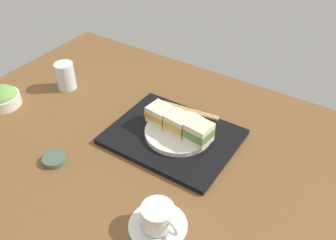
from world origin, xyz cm
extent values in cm
cube|color=brown|center=(0.00, 0.00, -1.50)|extent=(140.00, 100.00, 3.00)
cube|color=black|center=(-5.27, -7.25, 0.81)|extent=(38.04, 30.08, 1.62)
cylinder|color=white|center=(-6.59, -8.51, 2.37)|extent=(20.90, 20.90, 1.50)
cube|color=#EFE5C1|center=(-14.04, -7.62, 4.00)|extent=(7.63, 7.09, 1.76)
cube|color=#669347|center=(-14.04, -7.62, 6.25)|extent=(7.66, 7.19, 2.73)
cube|color=#EFE5C1|center=(-14.04, -7.62, 8.50)|extent=(7.63, 7.09, 1.76)
cube|color=#EFE5C1|center=(-6.59, -8.51, 3.87)|extent=(7.63, 7.09, 1.50)
cube|color=gold|center=(-6.59, -8.51, 5.94)|extent=(7.69, 7.47, 2.63)
cube|color=#EFE5C1|center=(-6.59, -8.51, 8.00)|extent=(7.63, 7.09, 1.50)
cube|color=#EFE5C1|center=(0.85, -9.39, 3.93)|extent=(7.63, 7.09, 1.61)
cube|color=gold|center=(0.85, -9.39, 5.76)|extent=(7.93, 7.54, 2.04)
cube|color=#EFE5C1|center=(0.85, -9.39, 7.58)|extent=(7.63, 7.09, 1.61)
cylinder|color=silver|center=(53.86, 9.72, 1.96)|extent=(12.44, 12.44, 3.93)
ellipsoid|color=#6BA84C|center=(53.86, 9.72, 3.93)|extent=(10.85, 10.85, 5.97)
cube|color=tan|center=(-3.59, -20.85, 1.97)|extent=(20.29, 3.12, 0.70)
cube|color=tan|center=(-3.70, -19.95, 1.97)|extent=(20.29, 3.12, 0.70)
cylinder|color=white|center=(-19.51, 21.84, 0.40)|extent=(14.47, 14.47, 0.80)
cylinder|color=white|center=(-19.51, 21.84, 3.78)|extent=(8.03, 8.03, 5.96)
cylinder|color=black|center=(-19.51, 21.84, 6.36)|extent=(7.39, 7.39, 0.40)
torus|color=white|center=(-24.01, 22.88, 3.78)|extent=(4.21, 1.71, 4.14)
cylinder|color=silver|center=(43.00, -10.35, 4.99)|extent=(6.85, 6.85, 9.99)
cylinder|color=#4C6051|center=(17.94, 19.88, 0.80)|extent=(6.76, 6.76, 1.60)
camera|label=1|loc=(-51.31, 66.31, 75.83)|focal=39.63mm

